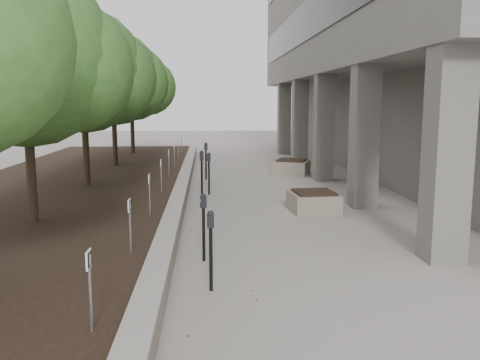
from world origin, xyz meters
name	(u,v)px	position (x,y,z in m)	size (l,w,h in m)	color
ground	(270,283)	(0.00, 0.00, 0.00)	(90.00, 90.00, 0.00)	gray
retaining_wall	(184,183)	(-1.82, 9.00, 0.25)	(0.39, 26.00, 0.50)	gray
planting_bed	(74,186)	(-5.50, 9.00, 0.20)	(7.00, 26.00, 0.40)	#2D2016
crabapple_tree_2	(26,95)	(-4.80, 3.00, 3.12)	(4.60, 4.00, 5.44)	#306125
crabapple_tree_3	(84,97)	(-4.80, 8.00, 3.12)	(4.60, 4.00, 5.44)	#306125
crabapple_tree_4	(113,98)	(-4.80, 13.00, 3.12)	(4.60, 4.00, 5.44)	#306125
crabapple_tree_5	(131,99)	(-4.80, 18.00, 3.12)	(4.60, 4.00, 5.44)	#306125
parking_sign_1	(90,291)	(-2.35, -2.50, 0.88)	(0.04, 0.22, 0.96)	black
parking_sign_2	(130,227)	(-2.35, 0.50, 0.88)	(0.04, 0.22, 0.96)	black
parking_sign_3	(150,195)	(-2.35, 3.50, 0.88)	(0.04, 0.22, 0.96)	black
parking_sign_4	(161,176)	(-2.35, 6.50, 0.88)	(0.04, 0.22, 0.96)	black
parking_sign_5	(169,163)	(-2.35, 9.50, 0.88)	(0.04, 0.22, 0.96)	black
parking_sign_6	(174,154)	(-2.35, 12.50, 0.88)	(0.04, 0.22, 0.96)	black
parking_sign_7	(179,148)	(-2.35, 15.50, 0.88)	(0.04, 0.22, 0.96)	black
parking_sign_8	(182,143)	(-2.35, 18.50, 0.88)	(0.04, 0.22, 0.96)	black
parking_meter_1	(211,251)	(-0.98, -0.29, 0.66)	(0.13, 0.09, 1.31)	black
parking_meter_2	(204,227)	(-1.10, 1.25, 0.65)	(0.13, 0.09, 1.30)	black
parking_meter_3	(202,174)	(-1.20, 7.59, 0.75)	(0.15, 0.11, 1.51)	black
parking_meter_4	(209,174)	(-0.97, 8.21, 0.69)	(0.14, 0.10, 1.38)	black
parking_meter_5	(206,161)	(-1.08, 11.42, 0.72)	(0.14, 0.10, 1.45)	black
planter_front	(314,201)	(1.87, 5.41, 0.29)	(1.24, 1.24, 0.58)	gray
planter_back	(292,167)	(2.48, 12.69, 0.31)	(1.34, 1.34, 0.63)	gray
berry_scatter	(243,216)	(-0.10, 5.00, 0.01)	(3.30, 14.10, 0.02)	#97270B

